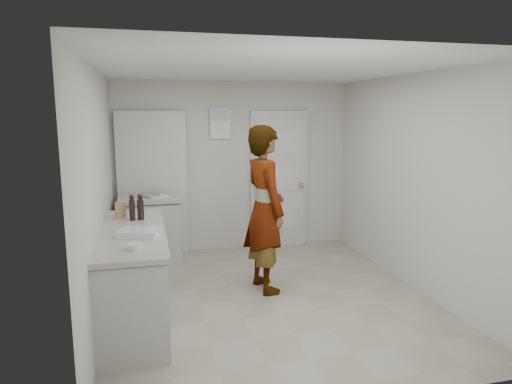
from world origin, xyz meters
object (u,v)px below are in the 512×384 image
object	(u,v)px
oil_cruet_a	(141,208)
egg_bowl	(135,246)
cake_mix_box	(121,210)
spice_jar	(141,209)
person	(265,209)
baking_dish	(139,233)
oil_cruet_b	(132,208)

from	to	relation	value
oil_cruet_a	egg_bowl	distance (m)	1.09
cake_mix_box	spice_jar	bearing A→B (deg)	35.71
person	cake_mix_box	bearing A→B (deg)	78.51
spice_jar	oil_cruet_a	xyz separation A→B (m)	(-0.00, -0.36, 0.10)
person	baking_dish	xyz separation A→B (m)	(-1.40, -0.72, -0.01)
oil_cruet_a	egg_bowl	xyz separation A→B (m)	(-0.05, -1.09, -0.11)
baking_dish	oil_cruet_b	bearing A→B (deg)	96.01
person	spice_jar	world-z (taller)	person
cake_mix_box	egg_bowl	xyz separation A→B (m)	(0.16, -1.20, -0.06)
cake_mix_box	baking_dish	distance (m)	0.82
egg_bowl	cake_mix_box	bearing A→B (deg)	97.81
oil_cruet_b	egg_bowl	bearing A→B (deg)	-87.85
egg_bowl	spice_jar	bearing A→B (deg)	88.02
cake_mix_box	oil_cruet_a	xyz separation A→B (m)	(0.21, -0.12, 0.04)
cake_mix_box	oil_cruet_a	world-z (taller)	oil_cruet_a
cake_mix_box	oil_cruet_b	world-z (taller)	oil_cruet_b
baking_dish	egg_bowl	world-z (taller)	baking_dish
baking_dish	egg_bowl	bearing A→B (deg)	-94.29
oil_cruet_b	baking_dish	xyz separation A→B (m)	(0.07, -0.68, -0.10)
baking_dish	egg_bowl	xyz separation A→B (m)	(-0.03, -0.41, -0.00)
oil_cruet_b	oil_cruet_a	bearing A→B (deg)	2.01
cake_mix_box	oil_cruet_b	xyz separation A→B (m)	(0.12, -0.12, 0.04)
spice_jar	oil_cruet_a	size ratio (longest dim) A/B	0.26
baking_dish	oil_cruet_a	bearing A→B (deg)	88.59
oil_cruet_b	person	bearing A→B (deg)	1.80
oil_cruet_b	spice_jar	bearing A→B (deg)	75.86
person	egg_bowl	world-z (taller)	person
baking_dish	person	bearing A→B (deg)	27.30
oil_cruet_a	oil_cruet_b	xyz separation A→B (m)	(-0.09, -0.00, -0.00)
cake_mix_box	baking_dish	world-z (taller)	cake_mix_box
person	baking_dish	bearing A→B (deg)	108.44
spice_jar	baking_dish	xyz separation A→B (m)	(-0.02, -1.04, -0.01)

